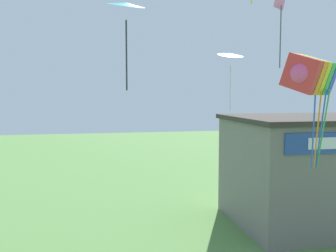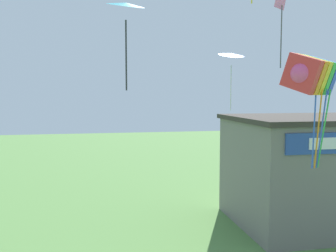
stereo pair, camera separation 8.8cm
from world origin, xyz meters
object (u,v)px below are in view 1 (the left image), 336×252
kite_blue_delta (231,56)px  kite_rainbow_parafoil (310,75)px  kite_cyan_delta (126,6)px  kite_pink_diamond (281,2)px  seaside_building (315,169)px

kite_blue_delta → kite_rainbow_parafoil: bearing=-67.7°
kite_cyan_delta → kite_blue_delta: kite_cyan_delta is taller
kite_rainbow_parafoil → kite_pink_diamond: bearing=93.6°
kite_cyan_delta → kite_rainbow_parafoil: bearing=10.5°
kite_pink_diamond → kite_cyan_delta: size_ratio=1.37×
kite_rainbow_parafoil → kite_cyan_delta: kite_cyan_delta is taller
kite_rainbow_parafoil → kite_pink_diamond: (-0.13, 2.08, 3.14)m
kite_rainbow_parafoil → kite_blue_delta: size_ratio=1.54×
kite_pink_diamond → kite_blue_delta: bearing=128.4°
kite_rainbow_parafoil → seaside_building: bearing=53.5°
seaside_building → kite_pink_diamond: (-3.42, -2.37, 7.76)m
kite_rainbow_parafoil → kite_blue_delta: bearing=112.3°
kite_rainbow_parafoil → kite_blue_delta: 4.42m
kite_pink_diamond → kite_cyan_delta: kite_pink_diamond is taller
seaside_building → kite_blue_delta: bearing=-174.4°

